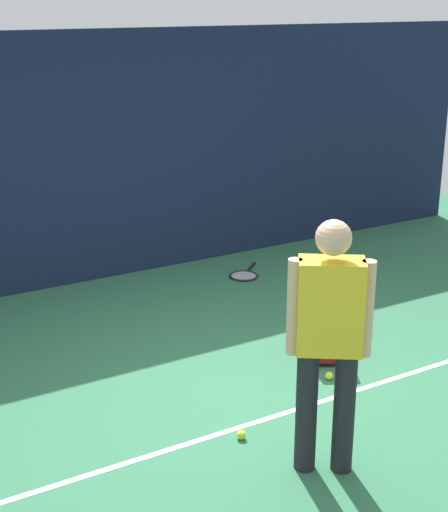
# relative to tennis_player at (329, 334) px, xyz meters

# --- Properties ---
(ground_plane) EXTENTS (12.00, 12.00, 0.00)m
(ground_plane) POSITION_rel_tennis_player_xyz_m (0.14, 1.13, -0.97)
(ground_plane) COLOR #2D6B47
(back_fence) EXTENTS (10.00, 0.10, 2.64)m
(back_fence) POSITION_rel_tennis_player_xyz_m (0.14, 4.13, 0.35)
(back_fence) COLOR #141E38
(back_fence) RESTS_ON ground
(court_line) EXTENTS (9.00, 0.05, 0.00)m
(court_line) POSITION_rel_tennis_player_xyz_m (0.14, 0.70, -0.96)
(court_line) COLOR white
(court_line) RESTS_ON ground
(tennis_player) EXTENTS (0.45, 0.41, 1.70)m
(tennis_player) POSITION_rel_tennis_player_xyz_m (0.00, 0.00, 0.00)
(tennis_player) COLOR black
(tennis_player) RESTS_ON ground
(tennis_racket) EXTENTS (0.57, 0.54, 0.03)m
(tennis_racket) POSITION_rel_tennis_player_xyz_m (1.46, 3.35, -0.95)
(tennis_racket) COLOR black
(tennis_racket) RESTS_ON ground
(backpack) EXTENTS (0.36, 0.37, 0.44)m
(backpack) POSITION_rel_tennis_player_xyz_m (0.97, 1.27, -0.76)
(backpack) COLOR maroon
(backpack) RESTS_ON ground
(tennis_ball_near_player) EXTENTS (0.07, 0.07, 0.07)m
(tennis_ball_near_player) POSITION_rel_tennis_player_xyz_m (-0.28, 0.56, -0.93)
(tennis_ball_near_player) COLOR #CCE033
(tennis_ball_near_player) RESTS_ON ground
(tennis_ball_mid_court) EXTENTS (0.07, 0.07, 0.07)m
(tennis_ball_mid_court) POSITION_rel_tennis_player_xyz_m (0.79, 0.95, -0.93)
(tennis_ball_mid_court) COLOR #CCE033
(tennis_ball_mid_court) RESTS_ON ground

